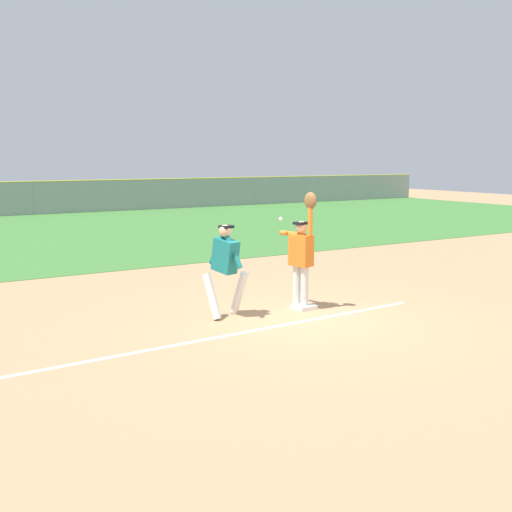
% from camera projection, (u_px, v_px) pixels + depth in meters
% --- Properties ---
extents(ground_plane, '(73.39, 73.39, 0.00)m').
position_uv_depth(ground_plane, '(306.00, 319.00, 11.05)').
color(ground_plane, tan).
extents(outfield_grass, '(53.44, 17.71, 0.01)m').
position_uv_depth(outfield_grass, '(80.00, 232.00, 23.95)').
color(outfield_grass, '#3D7533').
rests_on(outfield_grass, ground_plane).
extents(chalk_foul_line, '(11.99, 0.62, 0.01)m').
position_uv_depth(chalk_foul_line, '(121.00, 355.00, 9.02)').
color(chalk_foul_line, white).
rests_on(chalk_foul_line, ground_plane).
extents(first_base, '(0.39, 0.39, 0.08)m').
position_uv_depth(first_base, '(304.00, 307.00, 11.82)').
color(first_base, white).
rests_on(first_base, ground_plane).
extents(fielder, '(0.36, 0.89, 2.28)m').
position_uv_depth(fielder, '(302.00, 252.00, 11.67)').
color(fielder, silver).
rests_on(fielder, ground_plane).
extents(runner, '(0.85, 0.83, 1.72)m').
position_uv_depth(runner, '(225.00, 264.00, 11.07)').
color(runner, white).
rests_on(runner, ground_plane).
extents(baseball, '(0.07, 0.07, 0.07)m').
position_uv_depth(baseball, '(281.00, 219.00, 11.73)').
color(baseball, white).
extents(outfield_fence, '(53.52, 0.08, 1.75)m').
position_uv_depth(outfield_fence, '(33.00, 198.00, 31.29)').
color(outfield_fence, '#93999E').
rests_on(outfield_fence, ground_plane).
extents(parked_car_green, '(4.53, 2.39, 1.25)m').
position_uv_depth(parked_car_green, '(48.00, 198.00, 34.35)').
color(parked_car_green, '#1E6B33').
rests_on(parked_car_green, ground_plane).
extents(parked_car_silver, '(4.59, 2.52, 1.25)m').
position_uv_depth(parked_car_silver, '(138.00, 196.00, 36.58)').
color(parked_car_silver, '#B7B7BC').
rests_on(parked_car_silver, ground_plane).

